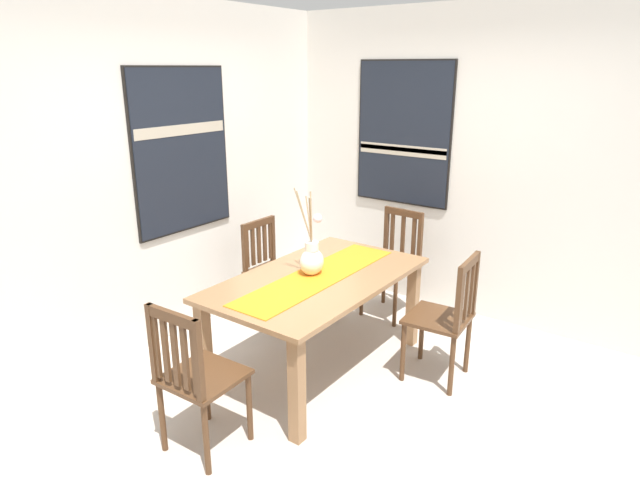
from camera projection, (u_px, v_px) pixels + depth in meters
The scene contains 12 objects.
ground_plane at pixel (359, 404), 3.70m from camera, with size 6.40×6.40×0.03m, color #B2A89E.
wall_back at pixel (165, 176), 4.33m from camera, with size 6.40×0.12×2.70m, color silver.
wall_side at pixel (476, 167), 4.72m from camera, with size 0.12×6.40×2.70m, color silver.
dining_table at pixel (318, 290), 3.93m from camera, with size 1.67×0.96×0.74m.
table_runner at pixel (318, 276), 3.90m from camera, with size 1.53×0.36×0.01m, color orange.
centerpiece_vase at pixel (312, 258), 3.90m from camera, with size 0.23×0.17×0.65m.
chair_0 at pixel (195, 375), 3.08m from camera, with size 0.44×0.44×0.95m.
chair_1 at pixel (271, 268), 4.78m from camera, with size 0.43×0.43×0.91m.
chair_2 at pixel (446, 316), 3.84m from camera, with size 0.45×0.45×0.95m.
chair_3 at pixel (394, 262), 4.91m from camera, with size 0.45×0.45×0.96m.
painting_on_back_wall at pixel (181, 151), 4.33m from camera, with size 0.95×0.05×1.31m.
painting_on_side_wall at pixel (404, 134), 4.98m from camera, with size 0.05×0.95×1.30m.
Camera 1 is at (-2.73, -1.66, 2.18)m, focal length 30.43 mm.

